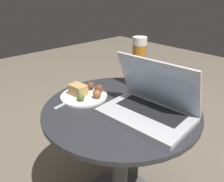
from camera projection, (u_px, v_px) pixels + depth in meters
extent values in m
cylinder|color=#515156|center=(120.00, 158.00, 1.03)|extent=(0.08, 0.08, 0.51)
cylinder|color=#2D2D33|center=(121.00, 108.00, 0.91)|extent=(0.65, 0.65, 0.02)
cube|color=silver|center=(145.00, 115.00, 0.83)|extent=(0.35, 0.24, 0.02)
cube|color=black|center=(150.00, 110.00, 0.85)|extent=(0.27, 0.12, 0.00)
cube|color=silver|center=(157.00, 83.00, 0.83)|extent=(0.34, 0.12, 0.20)
cube|color=silver|center=(157.00, 84.00, 0.83)|extent=(0.31, 0.10, 0.18)
cylinder|color=#C6701E|center=(138.00, 66.00, 1.05)|extent=(0.06, 0.06, 0.21)
cylinder|color=white|center=(140.00, 41.00, 1.00)|extent=(0.07, 0.07, 0.04)
cylinder|color=white|center=(84.00, 96.00, 0.99)|extent=(0.21, 0.21, 0.01)
cube|color=tan|center=(78.00, 90.00, 0.98)|extent=(0.08, 0.06, 0.05)
sphere|color=brown|center=(99.00, 89.00, 1.00)|extent=(0.04, 0.04, 0.04)
sphere|color=#9E5B38|center=(97.00, 94.00, 0.95)|extent=(0.04, 0.04, 0.04)
sphere|color=brown|center=(90.00, 86.00, 1.03)|extent=(0.04, 0.04, 0.04)
sphere|color=#4C6B33|center=(81.00, 97.00, 0.93)|extent=(0.03, 0.03, 0.03)
cube|color=silver|center=(66.00, 103.00, 0.93)|extent=(0.03, 0.12, 0.00)
cube|color=silver|center=(80.00, 96.00, 0.99)|extent=(0.03, 0.05, 0.00)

